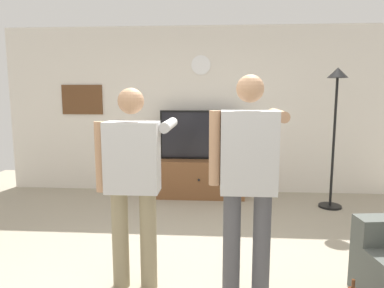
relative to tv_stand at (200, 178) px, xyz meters
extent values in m
plane|color=#9E937F|center=(-0.04, -2.60, -0.30)|extent=(8.40, 8.40, 0.00)
cube|color=silver|center=(-0.04, 0.35, 1.05)|extent=(6.40, 0.10, 2.70)
cube|color=brown|center=(0.00, 0.00, 0.00)|extent=(1.40, 0.51, 0.60)
sphere|color=black|center=(0.00, -0.27, 0.03)|extent=(0.04, 0.04, 0.04)
cube|color=black|center=(0.00, 0.05, 0.68)|extent=(1.26, 0.06, 0.77)
cube|color=black|center=(0.00, 0.02, 0.68)|extent=(1.20, 0.01, 0.71)
cylinder|color=white|center=(0.00, 0.29, 1.78)|extent=(0.31, 0.03, 0.31)
cube|color=brown|center=(-1.98, 0.30, 1.23)|extent=(0.68, 0.04, 0.49)
cylinder|color=black|center=(1.91, -0.43, -0.28)|extent=(0.32, 0.32, 0.03)
cylinder|color=black|center=(1.91, -0.43, 0.64)|extent=(0.04, 0.04, 1.82)
cone|color=black|center=(1.91, -0.43, 1.62)|extent=(0.28, 0.28, 0.14)
cylinder|color=gray|center=(-0.55, -2.70, 0.12)|extent=(0.14, 0.14, 0.84)
cylinder|color=gray|center=(-0.31, -2.70, 0.12)|extent=(0.14, 0.14, 0.84)
cube|color=#B7B7B7|center=(-0.43, -2.70, 0.83)|extent=(0.44, 0.22, 0.58)
sphere|color=tan|center=(-0.43, -2.70, 1.29)|extent=(0.21, 0.21, 0.21)
cylinder|color=tan|center=(-0.69, -2.70, 0.83)|extent=(0.09, 0.09, 0.58)
cylinder|color=#B7B7B7|center=(-0.16, -2.41, 1.07)|extent=(0.09, 0.58, 0.09)
cube|color=white|center=(-0.16, -2.09, 1.07)|extent=(0.04, 0.12, 0.04)
cylinder|color=#4C4C51|center=(0.39, -2.78, 0.14)|extent=(0.14, 0.14, 0.87)
cylinder|color=#4C4C51|center=(0.63, -2.78, 0.14)|extent=(0.14, 0.14, 0.87)
cube|color=#B7B7B7|center=(0.51, -2.78, 0.90)|extent=(0.43, 0.22, 0.64)
sphere|color=tan|center=(0.51, -2.78, 1.38)|extent=(0.21, 0.21, 0.21)
cylinder|color=tan|center=(0.25, -2.78, 0.93)|extent=(0.09, 0.09, 0.58)
cylinder|color=tan|center=(0.77, -2.49, 1.17)|extent=(0.09, 0.58, 0.09)
cube|color=white|center=(0.77, -2.17, 1.17)|extent=(0.04, 0.12, 0.04)
cylinder|color=#4C2814|center=(1.24, -3.07, 0.00)|extent=(0.02, 0.02, 0.07)
camera|label=1|loc=(0.25, -5.48, 1.36)|focal=32.98mm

